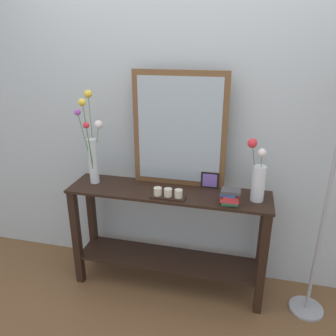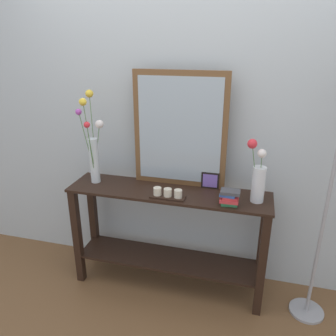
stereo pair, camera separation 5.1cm
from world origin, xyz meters
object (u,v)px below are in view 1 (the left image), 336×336
candle_tray (168,194)px  picture_frame_small (210,180)px  book_stack (230,197)px  tall_vase_left (92,147)px  mirror_leaning (179,130)px  console_table (168,229)px  vase_right (258,177)px

candle_tray → picture_frame_small: (0.26, 0.23, 0.03)m
book_stack → tall_vase_left: bearing=173.0°
book_stack → picture_frame_small: bearing=124.3°
mirror_leaning → picture_frame_small: (0.24, -0.02, -0.36)m
console_table → mirror_leaning: size_ratio=1.76×
picture_frame_small → vase_right: bearing=-21.2°
tall_vase_left → book_stack: size_ratio=5.20×
console_table → tall_vase_left: 0.84m
candle_tray → book_stack: bearing=-0.6°
picture_frame_small → console_table: bearing=-155.9°
book_stack → vase_right: bearing=32.2°
console_table → candle_tray: 0.36m
mirror_leaning → candle_tray: mirror_leaning is taller
candle_tray → picture_frame_small: bearing=41.7°
mirror_leaning → tall_vase_left: (-0.63, -0.13, -0.13)m
console_table → picture_frame_small: 0.49m
mirror_leaning → book_stack: bearing=-32.4°
console_table → mirror_leaning: bearing=71.6°
mirror_leaning → book_stack: mirror_leaning is taller
candle_tray → picture_frame_small: 0.35m
picture_frame_small → book_stack: bearing=-55.7°
console_table → tall_vase_left: tall_vase_left is taller
picture_frame_small → candle_tray: bearing=-138.3°
mirror_leaning → console_table: bearing=-108.4°
vase_right → picture_frame_small: (-0.33, 0.13, -0.11)m
vase_right → picture_frame_small: size_ratio=3.39×
vase_right → book_stack: bearing=-147.8°
vase_right → candle_tray: vase_right is taller
mirror_leaning → candle_tray: 0.46m
mirror_leaning → tall_vase_left: 0.65m
candle_tray → tall_vase_left: bearing=168.6°
mirror_leaning → picture_frame_small: mirror_leaning is taller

